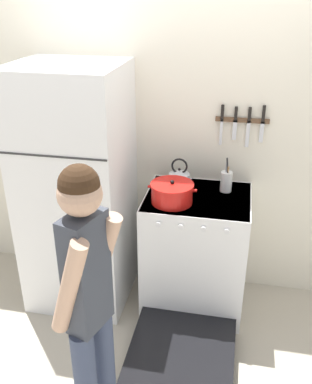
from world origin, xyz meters
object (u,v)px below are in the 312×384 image
(utensil_jar, at_px, (226,181))
(tea_kettle, at_px, (179,178))
(dutch_oven_pot, at_px, (172,193))
(person, at_px, (89,302))
(refrigerator, at_px, (77,190))
(stove_range, at_px, (195,255))

(utensil_jar, bearing_deg, tea_kettle, -179.01)
(tea_kettle, xyz_separation_m, utensil_jar, (0.34, 0.01, 0.01))
(dutch_oven_pot, distance_m, person, 1.12)
(refrigerator, height_order, dutch_oven_pot, refrigerator)
(tea_kettle, bearing_deg, person, -99.55)
(refrigerator, distance_m, tea_kettle, 0.76)
(refrigerator, height_order, tea_kettle, refrigerator)
(tea_kettle, height_order, person, person)
(tea_kettle, distance_m, utensil_jar, 0.34)
(utensil_jar, bearing_deg, dutch_oven_pot, -144.23)
(refrigerator, bearing_deg, person, -66.64)
(tea_kettle, height_order, utensil_jar, utensil_jar)
(refrigerator, bearing_deg, stove_range, 0.26)
(refrigerator, distance_m, dutch_oven_pot, 0.73)
(utensil_jar, distance_m, person, 1.47)
(tea_kettle, xyz_separation_m, person, (-0.23, -1.35, -0.07))
(refrigerator, height_order, stove_range, refrigerator)
(dutch_oven_pot, bearing_deg, stove_range, 26.97)
(refrigerator, relative_size, tea_kettle, 7.94)
(stove_range, distance_m, person, 1.33)
(dutch_oven_pot, xyz_separation_m, utensil_jar, (0.35, 0.26, 0.01))
(refrigerator, relative_size, utensil_jar, 7.05)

